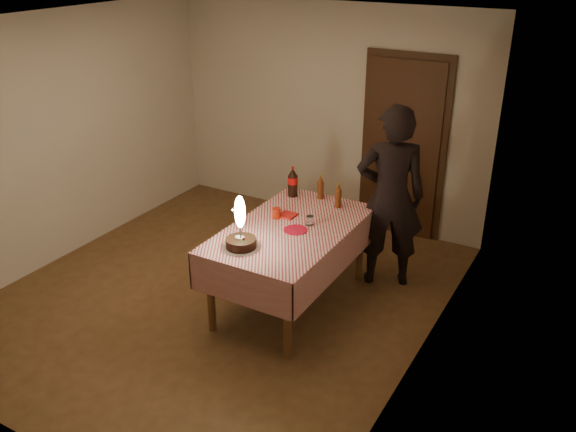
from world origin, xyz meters
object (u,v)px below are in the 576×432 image
at_px(red_plate, 295,230).
at_px(red_cup, 276,213).
at_px(cola_bottle, 293,182).
at_px(dining_table, 291,238).
at_px(amber_bottle_left, 321,188).
at_px(amber_bottle_right, 338,196).
at_px(clear_cup, 310,221).
at_px(birthday_cake, 241,235).
at_px(photographer, 390,197).

bearing_deg(red_plate, red_cup, 153.29).
distance_m(red_plate, cola_bottle, 0.82).
xyz_separation_m(dining_table, amber_bottle_left, (-0.07, 0.74, 0.23)).
relative_size(dining_table, amber_bottle_right, 6.75).
bearing_deg(clear_cup, amber_bottle_left, 108.30).
bearing_deg(birthday_cake, amber_bottle_left, 85.47).
relative_size(birthday_cake, amber_bottle_left, 1.88).
bearing_deg(birthday_cake, red_cup, 93.94).
relative_size(amber_bottle_left, photographer, 0.14).
height_order(clear_cup, amber_bottle_right, amber_bottle_right).
height_order(red_cup, photographer, photographer).
height_order(cola_bottle, photographer, photographer).
bearing_deg(dining_table, red_plate, -24.06).
bearing_deg(birthday_cake, photographer, 60.37).
bearing_deg(red_cup, dining_table, -27.48).
bearing_deg(amber_bottle_left, dining_table, -84.41).
bearing_deg(cola_bottle, photographer, 11.34).
distance_m(birthday_cake, red_plate, 0.59).
bearing_deg(red_cup, red_plate, -26.71).
bearing_deg(birthday_cake, clear_cup, 66.18).
relative_size(birthday_cake, red_plate, 2.18).
height_order(birthday_cake, clear_cup, birthday_cake).
bearing_deg(red_plate, cola_bottle, 121.17).
relative_size(dining_table, amber_bottle_left, 6.75).
bearing_deg(cola_bottle, birthday_cake, -81.71).
relative_size(red_plate, photographer, 0.12).
relative_size(clear_cup, photographer, 0.05).
height_order(amber_bottle_left, photographer, photographer).
xyz_separation_m(birthday_cake, cola_bottle, (-0.18, 1.22, 0.03)).
distance_m(clear_cup, photographer, 0.88).
height_order(red_cup, cola_bottle, cola_bottle).
distance_m(amber_bottle_left, photographer, 0.71).
bearing_deg(red_plate, dining_table, 155.94).
distance_m(amber_bottle_right, photographer, 0.51).
height_order(clear_cup, photographer, photographer).
distance_m(dining_table, photographer, 1.09).
distance_m(red_plate, clear_cup, 0.18).
bearing_deg(clear_cup, photographer, 55.43).
bearing_deg(red_plate, photographer, 57.65).
relative_size(red_plate, amber_bottle_left, 0.86).
xyz_separation_m(cola_bottle, photographer, (0.98, 0.20, -0.04)).
bearing_deg(cola_bottle, amber_bottle_right, -2.93).
height_order(red_plate, amber_bottle_left, amber_bottle_left).
relative_size(dining_table, birthday_cake, 3.58).
height_order(red_plate, red_cup, red_cup).
relative_size(dining_table, photographer, 0.93).
bearing_deg(dining_table, birthday_cake, -107.49).
relative_size(clear_cup, amber_bottle_left, 0.35).
bearing_deg(red_cup, clear_cup, 2.85).
relative_size(red_cup, clear_cup, 1.11).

